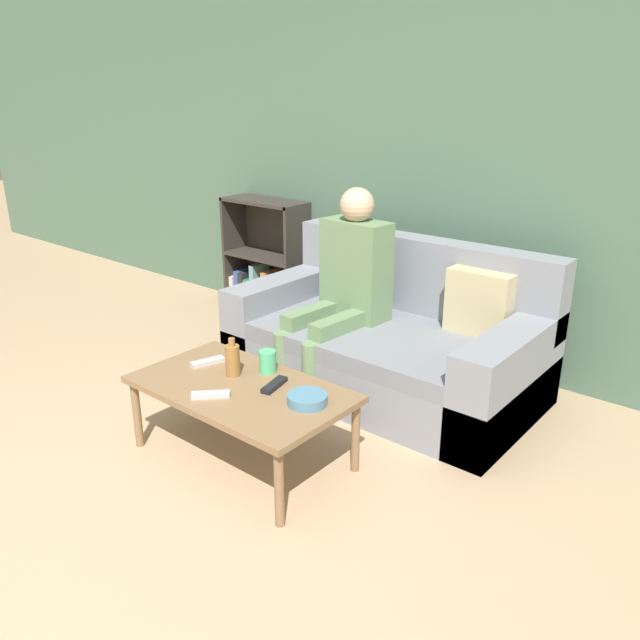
% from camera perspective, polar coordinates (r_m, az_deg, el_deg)
% --- Properties ---
extents(wall_back, '(12.00, 0.06, 2.60)m').
position_cam_1_polar(wall_back, '(4.05, 10.80, 14.65)').
color(wall_back, '#4C6B56').
rests_on(wall_back, ground_plane).
extents(couch, '(1.76, 0.96, 0.84)m').
position_cam_1_polar(couch, '(3.70, 6.33, -2.12)').
color(couch, gray).
rests_on(couch, ground_plane).
extents(bookshelf, '(0.69, 0.28, 0.90)m').
position_cam_1_polar(bookshelf, '(4.93, -5.01, 4.77)').
color(bookshelf, '#332D28').
rests_on(bookshelf, ground_plane).
extents(coffee_table, '(1.04, 0.59, 0.38)m').
position_cam_1_polar(coffee_table, '(2.94, -7.25, -6.63)').
color(coffee_table, brown).
rests_on(coffee_table, ground_plane).
extents(person_adult, '(0.42, 0.67, 1.16)m').
position_cam_1_polar(person_adult, '(3.64, 2.52, 3.98)').
color(person_adult, '#66845B').
rests_on(person_adult, ground_plane).
extents(cup_near, '(0.08, 0.08, 0.11)m').
position_cam_1_polar(cup_near, '(3.03, -4.81, -3.80)').
color(cup_near, '#4CB77A').
rests_on(cup_near, coffee_table).
extents(tv_remote_0, '(0.09, 0.18, 0.02)m').
position_cam_1_polar(tv_remote_0, '(2.90, -4.20, -5.94)').
color(tv_remote_0, black).
rests_on(tv_remote_0, coffee_table).
extents(tv_remote_1, '(0.15, 0.16, 0.02)m').
position_cam_1_polar(tv_remote_1, '(2.84, -9.95, -6.76)').
color(tv_remote_1, '#B7B7BC').
rests_on(tv_remote_1, coffee_table).
extents(tv_remote_2, '(0.10, 0.18, 0.02)m').
position_cam_1_polar(tv_remote_2, '(3.18, -10.24, -3.79)').
color(tv_remote_2, '#B7B7BC').
rests_on(tv_remote_2, coffee_table).
extents(snack_bowl, '(0.18, 0.18, 0.05)m').
position_cam_1_polar(snack_bowl, '(2.74, -1.18, -7.24)').
color(snack_bowl, teal).
rests_on(snack_bowl, coffee_table).
extents(bottle, '(0.07, 0.07, 0.19)m').
position_cam_1_polar(bottle, '(3.01, -8.00, -3.61)').
color(bottle, olive).
rests_on(bottle, coffee_table).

